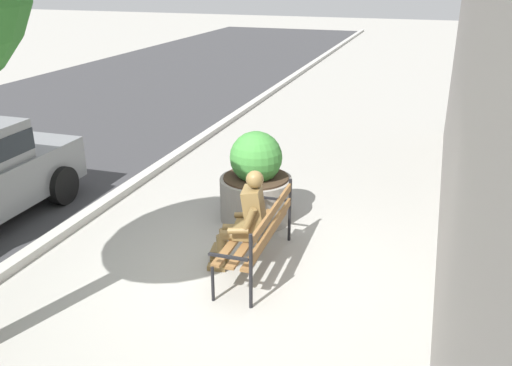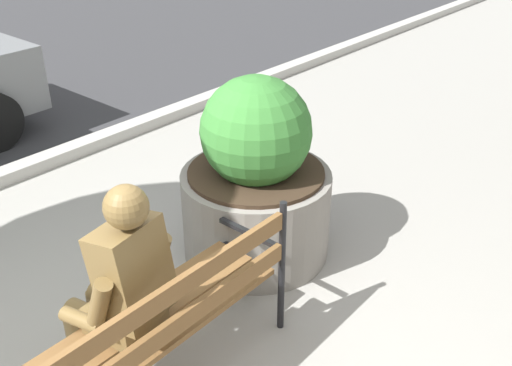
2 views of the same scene
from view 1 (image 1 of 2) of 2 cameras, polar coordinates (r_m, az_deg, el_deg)
name	(u,v)px [view 1 (image 1 of 2)]	position (r m, az deg, el deg)	size (l,w,h in m)	color
ground_plane	(243,273)	(7.06, -1.34, -9.53)	(80.00, 80.00, 0.00)	#9E9B93
curb_stone	(56,236)	(8.36, -20.44, -5.27)	(60.00, 0.20, 0.12)	#B2AFA8
building_wall_behind	(477,115)	(7.38, 22.31, 6.65)	(12.00, 0.50, 3.89)	gray
park_bench	(260,231)	(6.91, 0.47, -5.10)	(1.81, 0.56, 0.95)	brown
bronze_statue_seated	(243,222)	(6.87, -1.38, -4.11)	(0.59, 0.84, 1.37)	brown
concrete_planter	(256,183)	(8.28, 0.00, -0.03)	(1.11, 1.11, 1.41)	gray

